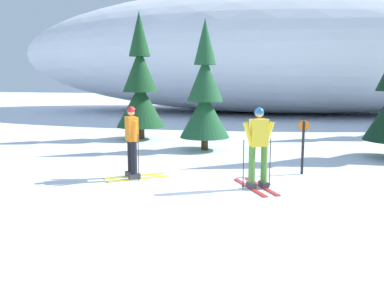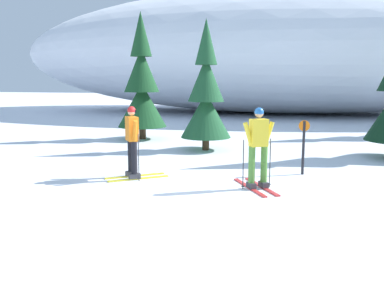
{
  "view_description": "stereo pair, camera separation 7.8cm",
  "coord_description": "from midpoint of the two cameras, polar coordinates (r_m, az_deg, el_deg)",
  "views": [
    {
      "loc": [
        2.42,
        -8.48,
        2.47
      ],
      "look_at": [
        0.08,
        0.92,
        0.95
      ],
      "focal_mm": 38.89,
      "sensor_mm": 36.0,
      "label": 1
    },
    {
      "loc": [
        2.49,
        -8.46,
        2.47
      ],
      "look_at": [
        0.08,
        0.92,
        0.95
      ],
      "focal_mm": 38.89,
      "sensor_mm": 36.0,
      "label": 2
    }
  ],
  "objects": [
    {
      "name": "ground_plane",
      "position": [
        9.16,
        -1.7,
        -6.73
      ],
      "size": [
        120.0,
        120.0,
        0.0
      ],
      "primitive_type": "plane",
      "color": "white"
    },
    {
      "name": "skier_orange_jacket",
      "position": [
        10.4,
        -7.96,
        0.46
      ],
      "size": [
        1.49,
        1.28,
        1.81
      ],
      "color": "gold",
      "rests_on": "ground"
    },
    {
      "name": "pine_tree_center_left",
      "position": [
        14.43,
        2.08,
        6.58
      ],
      "size": [
        1.74,
        1.74,
        4.5
      ],
      "color": "#47301E",
      "rests_on": "ground"
    },
    {
      "name": "trail_marker_post",
      "position": [
        11.14,
        15.24,
        0.02
      ],
      "size": [
        0.28,
        0.07,
        1.42
      ],
      "color": "black",
      "rests_on": "ground"
    },
    {
      "name": "snow_ridge_background",
      "position": [
        31.63,
        12.35,
        12.18
      ],
      "size": [
        40.05,
        18.57,
        8.77
      ],
      "primitive_type": "ellipsoid",
      "color": "white",
      "rests_on": "ground"
    },
    {
      "name": "skier_yellow_jacket",
      "position": [
        9.43,
        9.29,
        -0.37
      ],
      "size": [
        1.19,
        1.64,
        1.85
      ],
      "color": "red",
      "rests_on": "ground"
    },
    {
      "name": "pine_tree_far_left",
      "position": [
        17.23,
        -6.78,
        7.81
      ],
      "size": [
        1.99,
        1.99,
        5.16
      ],
      "color": "#47301E",
      "rests_on": "ground"
    }
  ]
}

